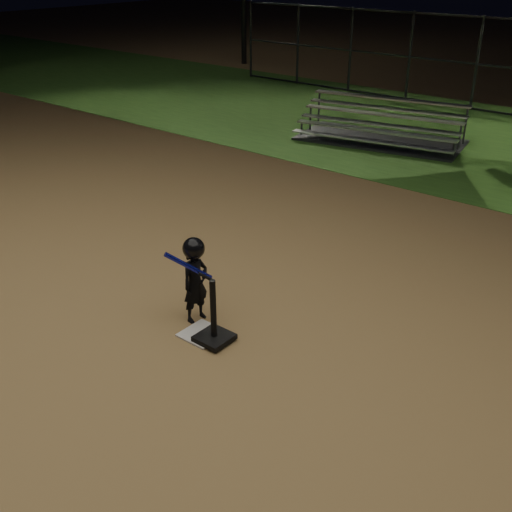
{
  "coord_description": "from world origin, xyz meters",
  "views": [
    {
      "loc": [
        4.36,
        -4.35,
        4.07
      ],
      "look_at": [
        0.0,
        1.0,
        0.65
      ],
      "focal_mm": 43.59,
      "sensor_mm": 36.0,
      "label": 1
    }
  ],
  "objects_px": {
    "batting_tee": "(214,329)",
    "bleacher_left": "(380,134)",
    "home_plate": "(202,334)",
    "child_batter": "(195,277)"
  },
  "relations": [
    {
      "from": "batting_tee",
      "to": "bleacher_left",
      "type": "bearing_deg",
      "value": 106.92
    },
    {
      "from": "home_plate",
      "to": "child_batter",
      "type": "distance_m",
      "value": 0.67
    },
    {
      "from": "batting_tee",
      "to": "child_batter",
      "type": "distance_m",
      "value": 0.69
    },
    {
      "from": "home_plate",
      "to": "bleacher_left",
      "type": "height_order",
      "value": "bleacher_left"
    },
    {
      "from": "bleacher_left",
      "to": "batting_tee",
      "type": "bearing_deg",
      "value": -83.93
    },
    {
      "from": "batting_tee",
      "to": "child_batter",
      "type": "relative_size",
      "value": 0.71
    },
    {
      "from": "child_batter",
      "to": "home_plate",
      "type": "bearing_deg",
      "value": -119.37
    },
    {
      "from": "batting_tee",
      "to": "child_batter",
      "type": "bearing_deg",
      "value": 155.55
    },
    {
      "from": "child_batter",
      "to": "bleacher_left",
      "type": "distance_m",
      "value": 8.61
    },
    {
      "from": "home_plate",
      "to": "bleacher_left",
      "type": "distance_m",
      "value": 8.88
    }
  ]
}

